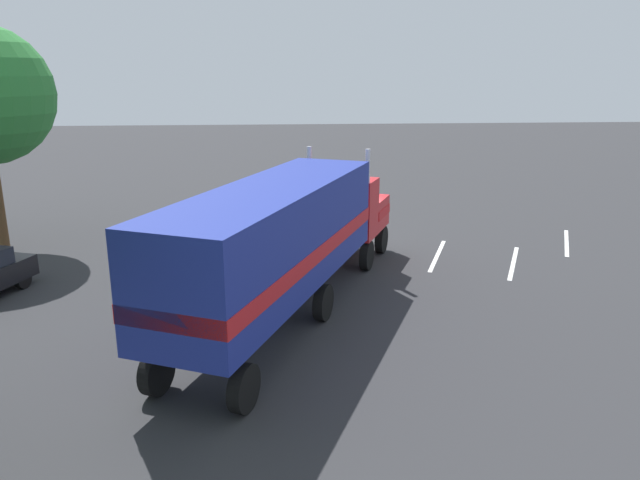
% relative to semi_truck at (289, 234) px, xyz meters
% --- Properties ---
extents(ground_plane, '(120.00, 120.00, 0.00)m').
position_rel_semi_truck_xyz_m(ground_plane, '(6.50, -2.58, -2.52)').
color(ground_plane, '#2D2D30').
extents(lane_stripe_near, '(4.12, 1.84, 0.01)m').
position_rel_semi_truck_xyz_m(lane_stripe_near, '(5.46, -6.08, -2.52)').
color(lane_stripe_near, silver).
rests_on(lane_stripe_near, ground_plane).
extents(lane_stripe_mid, '(4.04, 2.03, 0.01)m').
position_rel_semi_truck_xyz_m(lane_stripe_mid, '(4.30, -8.76, -2.52)').
color(lane_stripe_mid, silver).
rests_on(lane_stripe_mid, ground_plane).
extents(lane_stripe_far, '(4.03, 2.06, 0.01)m').
position_rel_semi_truck_xyz_m(lane_stripe_far, '(6.83, -12.13, -2.52)').
color(lane_stripe_far, silver).
rests_on(lane_stripe_far, ground_plane).
extents(semi_truck, '(13.94, 8.09, 4.50)m').
position_rel_semi_truck_xyz_m(semi_truck, '(0.00, 0.00, 0.00)').
color(semi_truck, red).
rests_on(semi_truck, ground_plane).
extents(person_bystander, '(0.46, 0.46, 1.63)m').
position_rel_semi_truck_xyz_m(person_bystander, '(2.82, 0.97, -1.63)').
color(person_bystander, black).
rests_on(person_bystander, ground_plane).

